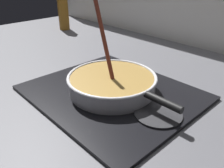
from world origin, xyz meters
name	(u,v)px	position (x,y,z in m)	size (l,w,h in m)	color
ground	(70,93)	(0.00, 0.00, -0.02)	(2.40, 1.60, 0.04)	#4C4C51
hob_plate	(112,93)	(0.14, 0.08, 0.01)	(0.56, 0.48, 0.01)	black
burner_ring	(112,90)	(0.14, 0.08, 0.02)	(0.17, 0.17, 0.01)	#592D0C
spare_burner	(158,114)	(0.34, 0.08, 0.01)	(0.14, 0.14, 0.01)	#262628
cooking_pan	(112,83)	(0.14, 0.08, 0.05)	(0.43, 0.31, 0.31)	silver
oil_bottle	(63,13)	(-0.76, 0.47, 0.11)	(0.07, 0.07, 0.26)	#8C5919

